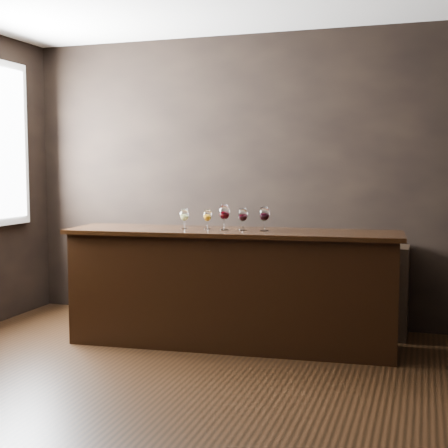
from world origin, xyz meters
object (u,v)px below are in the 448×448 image
(back_bar_shelf, at_px, (283,285))
(glass_red_b, at_px, (243,215))
(bar_counter, at_px, (231,290))
(glass_red_a, at_px, (224,213))
(glass_white, at_px, (184,215))
(glass_red_c, at_px, (264,214))
(glass_amber, at_px, (207,216))

(back_bar_shelf, relative_size, glass_red_b, 12.06)
(bar_counter, bearing_deg, glass_red_a, 168.35)
(glass_red_b, bearing_deg, back_bar_shelf, 73.78)
(bar_counter, relative_size, glass_white, 15.69)
(back_bar_shelf, distance_m, glass_red_a, 1.06)
(bar_counter, bearing_deg, back_bar_shelf, 62.39)
(glass_white, relative_size, glass_red_b, 0.92)
(bar_counter, height_order, glass_red_c, glass_red_c)
(glass_amber, relative_size, glass_red_c, 0.83)
(back_bar_shelf, bearing_deg, glass_red_a, -117.35)
(back_bar_shelf, height_order, glass_red_c, glass_red_c)
(glass_red_b, bearing_deg, glass_white, -175.05)
(glass_amber, distance_m, glass_red_a, 0.17)
(glass_red_a, bearing_deg, back_bar_shelf, 62.65)
(glass_amber, relative_size, glass_red_a, 0.79)
(back_bar_shelf, distance_m, glass_red_b, 1.00)
(glass_red_b, height_order, glass_red_c, glass_red_c)
(glass_amber, xyz_separation_m, glass_red_c, (0.50, -0.00, 0.02))
(bar_counter, bearing_deg, glass_amber, 166.89)
(back_bar_shelf, height_order, glass_red_b, glass_red_b)
(back_bar_shelf, bearing_deg, glass_red_c, -91.13)
(glass_white, bearing_deg, glass_red_b, 4.95)
(glass_white, xyz_separation_m, glass_amber, (0.19, 0.06, -0.00))
(glass_red_b, bearing_deg, glass_red_a, -174.89)
(glass_red_b, xyz_separation_m, glass_red_c, (0.18, 0.01, 0.01))
(glass_amber, bearing_deg, glass_red_b, -1.97)
(back_bar_shelf, xyz_separation_m, glass_amber, (-0.52, -0.66, 0.69))
(glass_red_b, bearing_deg, glass_amber, 178.03)
(bar_counter, xyz_separation_m, glass_white, (-0.42, -0.02, 0.63))
(glass_red_a, xyz_separation_m, glass_red_c, (0.34, 0.03, -0.01))
(bar_counter, bearing_deg, glass_red_c, 1.89)
(back_bar_shelf, xyz_separation_m, glass_red_b, (-0.20, -0.67, 0.71))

